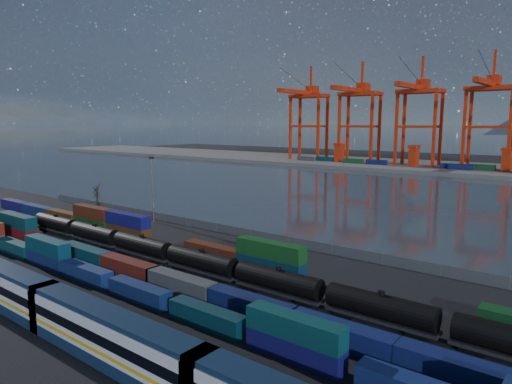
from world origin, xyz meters
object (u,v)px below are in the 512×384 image
Objects in this scene: bare_tree at (97,199)px; passenger_train at (110,339)px; tanker_string at (278,281)px; gantry_cranes at (453,99)px.

passenger_train is at bearing -31.90° from bare_tree.
tanker_string is at bearing -13.96° from bare_tree.
bare_tree is (-71.91, 44.76, 1.32)m from passenger_train.
gantry_cranes is at bearing 76.72° from bare_tree.
gantry_cranes is (-31.59, 198.82, 34.90)m from tanker_string.
gantry_cranes is at bearing 99.03° from tanker_string.
bare_tree is 188.23m from gantry_cranes.
tanker_string is (2.26, 26.31, -0.74)m from passenger_train.
bare_tree is at bearing 148.10° from passenger_train.
gantry_cranes is (42.58, 180.38, 32.84)m from bare_tree.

